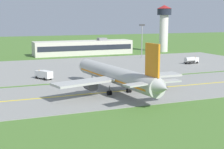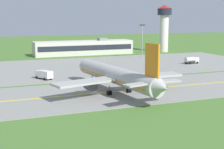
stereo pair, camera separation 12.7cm
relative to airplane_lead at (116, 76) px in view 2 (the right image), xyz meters
name	(u,v)px [view 2 (the right image)]	position (x,y,z in m)	size (l,w,h in m)	color
ground_plane	(94,94)	(-5.23, 0.89, -4.13)	(500.00, 500.00, 0.00)	#47702D
taxiway_strip	(94,94)	(-5.23, 0.89, -4.08)	(240.00, 28.00, 0.10)	gray
apron_pad	(83,67)	(4.77, 42.89, -4.08)	(140.00, 52.00, 0.10)	gray
taxiway_centreline	(94,93)	(-5.23, 0.89, -4.03)	(220.00, 0.60, 0.01)	yellow
airplane_lead	(116,76)	(0.00, 0.00, 0.00)	(32.32, 39.65, 12.70)	#ADADA8
service_truck_baggage	(44,74)	(-12.75, 23.36, -2.60)	(4.50, 6.29, 2.60)	silver
service_truck_catering	(192,60)	(45.78, 35.15, -2.60)	(6.25, 3.09, 2.65)	silver
terminal_building	(84,48)	(16.75, 81.11, -0.81)	(47.13, 10.00, 7.79)	beige
control_tower	(164,24)	(59.16, 78.84, 10.33)	(7.60, 7.60, 23.75)	silver
apron_light_mast	(142,37)	(35.83, 57.47, 5.19)	(2.40, 0.50, 14.70)	gray
traffic_cone_near_edge	(133,79)	(10.42, 12.58, -3.83)	(0.44, 0.44, 0.60)	orange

